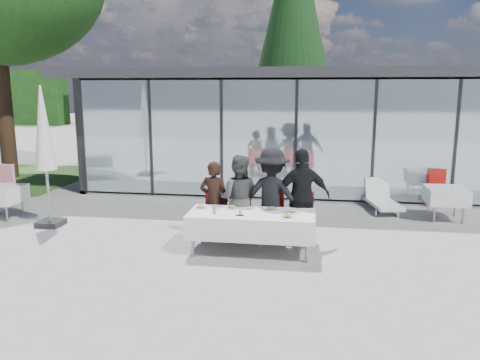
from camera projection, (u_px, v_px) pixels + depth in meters
The scene contains 27 objects.
ground at pixel (230, 251), 8.58m from camera, with size 90.00×90.00×0.00m, color gray.
pavilion at pixel (330, 112), 15.79m from camera, with size 14.80×8.80×3.44m.
treeline at pixel (267, 98), 35.61m from camera, with size 62.50×2.00×4.40m.
dining_table at pixel (251, 224), 8.40m from camera, with size 2.26×0.96×0.75m.
diner_a at pixel (214, 201), 9.11m from camera, with size 0.57×0.57×1.56m, color black.
diner_chair_a at pixel (215, 212), 9.25m from camera, with size 0.44×0.44×0.97m.
diner_b at pixel (239, 198), 9.03m from camera, with size 0.82×0.82×1.69m, color #4D4D4D.
diner_chair_b at pixel (239, 213), 9.18m from camera, with size 0.44×0.44×0.97m.
diner_c at pixel (272, 196), 8.92m from camera, with size 1.19×1.19×1.84m, color black.
diner_chair_c at pixel (272, 214), 9.08m from camera, with size 0.44×0.44×0.97m.
diner_d at pixel (302, 197), 8.83m from camera, with size 1.08×1.08×1.84m, color black.
diner_chair_d at pixel (302, 215), 8.99m from camera, with size 0.44×0.44×0.97m.
plate_a at pixel (201, 207), 8.64m from camera, with size 0.27×0.27×0.07m.
plate_b at pixel (231, 207), 8.62m from camera, with size 0.27×0.27×0.07m.
plate_c at pixel (272, 209), 8.52m from camera, with size 0.27×0.27×0.07m.
plate_d at pixel (293, 212), 8.33m from camera, with size 0.27×0.27×0.07m.
plate_extra at pixel (288, 217), 8.01m from camera, with size 0.27×0.27×0.07m.
juice_bottle at pixel (214, 210), 8.29m from camera, with size 0.06×0.06×0.13m, color #8AA645.
drinking_glasses at pixel (241, 212), 8.19m from camera, with size 0.07×0.07×0.10m.
folded_eyeglasses at pixel (240, 215), 8.15m from camera, with size 0.14×0.03×0.01m, color black.
spare_table_left at pixel (2, 195), 10.66m from camera, with size 0.86×0.86×0.74m.
spare_table_right at pixel (446, 196), 10.55m from camera, with size 0.86×0.86×0.74m.
spare_chair_b at pixel (434, 186), 11.72m from camera, with size 0.52×0.52×0.97m.
market_umbrella at pixel (44, 137), 9.78m from camera, with size 0.50×0.50×3.00m.
lounger at pixel (382, 199), 11.51m from camera, with size 0.84×1.42×0.72m.
conifer_tree at pixel (293, 16), 19.96m from camera, with size 4.00×4.00×10.50m.
grass_patch at pixel (11, 177), 15.66m from camera, with size 5.00×5.00×0.02m, color #385926.
Camera 1 is at (1.43, -8.04, 2.93)m, focal length 35.00 mm.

